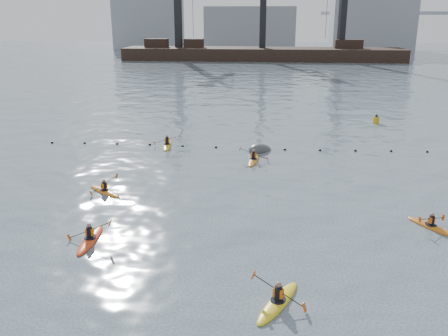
{
  "coord_description": "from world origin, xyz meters",
  "views": [
    {
      "loc": [
        2.67,
        -17.38,
        11.01
      ],
      "look_at": [
        0.14,
        8.03,
        2.8
      ],
      "focal_mm": 38.0,
      "sensor_mm": 36.0,
      "label": 1
    }
  ],
  "objects_px": {
    "kayaker_0": "(90,239)",
    "nav_buoy": "(376,120)",
    "kayaker_2": "(105,191)",
    "kayaker_4": "(431,226)",
    "kayaker_5": "(167,145)",
    "kayaker_1": "(278,302)",
    "mooring_buoy": "(260,151)",
    "kayaker_3": "(254,160)"
  },
  "relations": [
    {
      "from": "kayaker_0",
      "to": "kayaker_4",
      "type": "bearing_deg",
      "value": 9.13
    },
    {
      "from": "kayaker_0",
      "to": "kayaker_2",
      "type": "distance_m",
      "value": 7.11
    },
    {
      "from": "kayaker_2",
      "to": "kayaker_3",
      "type": "distance_m",
      "value": 12.37
    },
    {
      "from": "kayaker_4",
      "to": "mooring_buoy",
      "type": "bearing_deg",
      "value": -91.53
    },
    {
      "from": "kayaker_1",
      "to": "nav_buoy",
      "type": "bearing_deg",
      "value": 97.95
    },
    {
      "from": "kayaker_0",
      "to": "nav_buoy",
      "type": "bearing_deg",
      "value": 54.36
    },
    {
      "from": "kayaker_5",
      "to": "mooring_buoy",
      "type": "bearing_deg",
      "value": -11.46
    },
    {
      "from": "kayaker_2",
      "to": "kayaker_5",
      "type": "bearing_deg",
      "value": 29.03
    },
    {
      "from": "kayaker_2",
      "to": "kayaker_3",
      "type": "bearing_deg",
      "value": -12.79
    },
    {
      "from": "kayaker_4",
      "to": "nav_buoy",
      "type": "relative_size",
      "value": 2.41
    },
    {
      "from": "kayaker_5",
      "to": "nav_buoy",
      "type": "height_order",
      "value": "kayaker_5"
    },
    {
      "from": "kayaker_2",
      "to": "kayaker_0",
      "type": "bearing_deg",
      "value": -129.72
    },
    {
      "from": "kayaker_1",
      "to": "kayaker_2",
      "type": "xyz_separation_m",
      "value": [
        -11.19,
        11.59,
        -0.01
      ]
    },
    {
      "from": "kayaker_1",
      "to": "kayaker_0",
      "type": "bearing_deg",
      "value": 179.12
    },
    {
      "from": "mooring_buoy",
      "to": "kayaker_0",
      "type": "bearing_deg",
      "value": -114.62
    },
    {
      "from": "kayaker_0",
      "to": "kayaker_5",
      "type": "bearing_deg",
      "value": 88.42
    },
    {
      "from": "kayaker_3",
      "to": "mooring_buoy",
      "type": "height_order",
      "value": "kayaker_3"
    },
    {
      "from": "mooring_buoy",
      "to": "kayaker_4",
      "type": "bearing_deg",
      "value": -56.43
    },
    {
      "from": "kayaker_0",
      "to": "mooring_buoy",
      "type": "distance_m",
      "value": 19.78
    },
    {
      "from": "kayaker_3",
      "to": "kayaker_4",
      "type": "xyz_separation_m",
      "value": [
        10.13,
        -11.52,
        -0.01
      ]
    },
    {
      "from": "kayaker_0",
      "to": "kayaker_2",
      "type": "relative_size",
      "value": 1.19
    },
    {
      "from": "nav_buoy",
      "to": "kayaker_0",
      "type": "bearing_deg",
      "value": -124.0
    },
    {
      "from": "kayaker_0",
      "to": "nav_buoy",
      "type": "height_order",
      "value": "kayaker_0"
    },
    {
      "from": "mooring_buoy",
      "to": "nav_buoy",
      "type": "bearing_deg",
      "value": 45.17
    },
    {
      "from": "kayaker_2",
      "to": "kayaker_4",
      "type": "bearing_deg",
      "value": -63.29
    },
    {
      "from": "kayaker_2",
      "to": "kayaker_4",
      "type": "relative_size",
      "value": 1.02
    },
    {
      "from": "kayaker_3",
      "to": "kayaker_4",
      "type": "relative_size",
      "value": 1.23
    },
    {
      "from": "kayaker_4",
      "to": "kayaker_3",
      "type": "bearing_deg",
      "value": -83.75
    },
    {
      "from": "kayaker_1",
      "to": "kayaker_3",
      "type": "distance_m",
      "value": 19.67
    },
    {
      "from": "kayaker_3",
      "to": "nav_buoy",
      "type": "xyz_separation_m",
      "value": [
        12.56,
        15.24,
        0.25
      ]
    },
    {
      "from": "kayaker_1",
      "to": "mooring_buoy",
      "type": "height_order",
      "value": "kayaker_1"
    },
    {
      "from": "kayaker_2",
      "to": "kayaker_3",
      "type": "xyz_separation_m",
      "value": [
        9.43,
        8.0,
        0.01
      ]
    },
    {
      "from": "kayaker_0",
      "to": "kayaker_5",
      "type": "height_order",
      "value": "kayaker_0"
    },
    {
      "from": "kayaker_0",
      "to": "kayaker_5",
      "type": "relative_size",
      "value": 0.95
    },
    {
      "from": "nav_buoy",
      "to": "kayaker_2",
      "type": "bearing_deg",
      "value": -133.42
    },
    {
      "from": "kayaker_2",
      "to": "kayaker_3",
      "type": "height_order",
      "value": "kayaker_3"
    },
    {
      "from": "kayaker_5",
      "to": "mooring_buoy",
      "type": "xyz_separation_m",
      "value": [
        8.26,
        -0.7,
        -0.11
      ]
    },
    {
      "from": "mooring_buoy",
      "to": "nav_buoy",
      "type": "distance_m",
      "value": 17.17
    },
    {
      "from": "kayaker_3",
      "to": "nav_buoy",
      "type": "distance_m",
      "value": 19.75
    },
    {
      "from": "nav_buoy",
      "to": "kayaker_1",
      "type": "bearing_deg",
      "value": -107.23
    },
    {
      "from": "kayaker_3",
      "to": "mooring_buoy",
      "type": "bearing_deg",
      "value": 87.89
    },
    {
      "from": "kayaker_0",
      "to": "mooring_buoy",
      "type": "bearing_deg",
      "value": 63.74
    }
  ]
}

